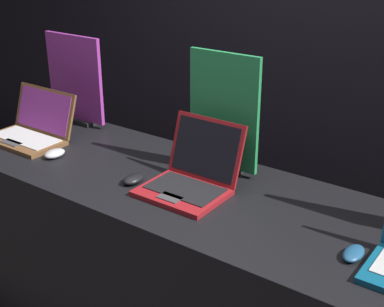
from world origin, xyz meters
TOP-DOWN VIEW (x-y plane):
  - wall_back at (0.00, 1.58)m, footprint 8.00×0.05m
  - display_counter at (0.00, 0.36)m, footprint 2.36×0.72m
  - laptop_front at (-0.95, 0.33)m, footprint 0.40×0.30m
  - mouse_front at (-0.69, 0.24)m, footprint 0.07×0.10m
  - promo_stand_front at (-0.95, 0.64)m, footprint 0.38×0.07m
  - laptop_middle at (0.01, 0.35)m, footprint 0.33×0.34m
  - mouse_middle at (-0.22, 0.26)m, footprint 0.07×0.10m
  - promo_stand_middle at (0.01, 0.58)m, footprint 0.33×0.07m
  - mouse_back at (0.70, 0.26)m, footprint 0.06×0.11m

SIDE VIEW (x-z plane):
  - display_counter at x=0.00m, z-range 0.00..0.93m
  - mouse_back at x=0.70m, z-range 0.93..0.96m
  - mouse_middle at x=-0.22m, z-range 0.93..0.97m
  - mouse_front at x=-0.69m, z-range 0.93..0.97m
  - laptop_front at x=-0.95m, z-range 0.87..1.11m
  - laptop_middle at x=0.01m, z-range 0.86..1.13m
  - promo_stand_front at x=-0.95m, z-range 0.92..1.39m
  - promo_stand_middle at x=0.01m, z-range 0.92..1.44m
  - wall_back at x=0.00m, z-range 0.00..2.80m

